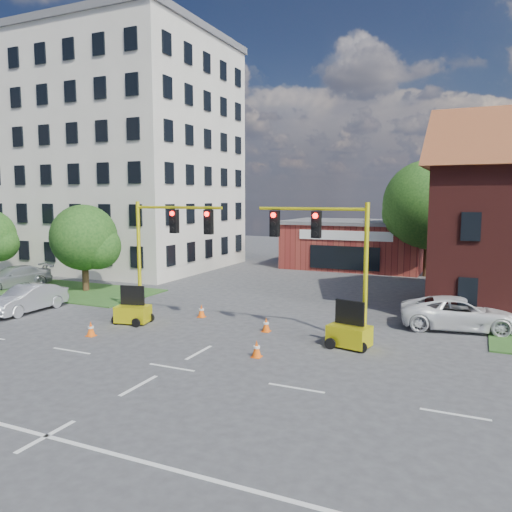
% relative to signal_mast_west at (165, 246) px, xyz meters
% --- Properties ---
extents(ground, '(120.00, 120.00, 0.00)m').
position_rel_signal_mast_west_xyz_m(ground, '(4.36, -6.00, -3.92)').
color(ground, '#3C3C3E').
rests_on(ground, ground).
extents(grass_verge_nw, '(22.00, 6.00, 0.08)m').
position_rel_signal_mast_west_xyz_m(grass_verge_nw, '(-15.64, 4.00, -3.88)').
color(grass_verge_nw, '#2F541F').
rests_on(grass_verge_nw, ground).
extents(lane_markings, '(60.00, 36.00, 0.01)m').
position_rel_signal_mast_west_xyz_m(lane_markings, '(4.36, -9.00, -3.91)').
color(lane_markings, silver).
rests_on(lane_markings, ground).
extents(office_block, '(18.40, 15.40, 20.60)m').
position_rel_signal_mast_west_xyz_m(office_block, '(-15.64, 15.91, 6.39)').
color(office_block, beige).
rests_on(office_block, ground).
extents(brick_shop, '(12.40, 8.40, 4.30)m').
position_rel_signal_mast_west_xyz_m(brick_shop, '(4.36, 23.99, -1.76)').
color(brick_shop, maroon).
rests_on(brick_shop, ground).
extents(tree_large, '(7.54, 7.18, 9.40)m').
position_rel_signal_mast_west_xyz_m(tree_large, '(11.22, 21.08, 1.65)').
color(tree_large, '#332312').
rests_on(tree_large, ground).
extents(tree_nw_front, '(4.68, 4.45, 5.93)m').
position_rel_signal_mast_west_xyz_m(tree_nw_front, '(-9.42, 4.58, -0.38)').
color(tree_nw_front, '#332312').
rests_on(tree_nw_front, ground).
extents(signal_mast_west, '(5.30, 0.60, 6.20)m').
position_rel_signal_mast_west_xyz_m(signal_mast_west, '(0.00, 0.00, 0.00)').
color(signal_mast_west, gray).
rests_on(signal_mast_west, ground).
extents(signal_mast_east, '(5.30, 0.60, 6.20)m').
position_rel_signal_mast_west_xyz_m(signal_mast_east, '(8.71, 0.00, 0.00)').
color(signal_mast_east, gray).
rests_on(signal_mast_east, ground).
extents(trailer_west, '(1.83, 1.42, 1.86)m').
position_rel_signal_mast_west_xyz_m(trailer_west, '(-1.21, -1.19, -3.34)').
color(trailer_west, '#FFF415').
rests_on(trailer_west, ground).
extents(trailer_east, '(1.92, 1.49, 1.95)m').
position_rel_signal_mast_west_xyz_m(trailer_east, '(9.86, -0.68, -3.31)').
color(trailer_east, '#FFF415').
rests_on(trailer_east, ground).
extents(cone_a, '(0.40, 0.40, 0.70)m').
position_rel_signal_mast_west_xyz_m(cone_a, '(-1.48, -3.93, -3.58)').
color(cone_a, '#FF5B0D').
rests_on(cone_a, ground).
extents(cone_b, '(0.40, 0.40, 0.70)m').
position_rel_signal_mast_west_xyz_m(cone_b, '(1.32, 1.37, -3.58)').
color(cone_b, '#FF5B0D').
rests_on(cone_b, ground).
extents(cone_c, '(0.40, 0.40, 0.70)m').
position_rel_signal_mast_west_xyz_m(cone_c, '(6.79, -3.55, -3.58)').
color(cone_c, '#FF5B0D').
rests_on(cone_c, ground).
extents(cone_d, '(0.40, 0.40, 0.70)m').
position_rel_signal_mast_west_xyz_m(cone_d, '(5.63, 0.13, -3.58)').
color(cone_d, '#FF5B0D').
rests_on(cone_d, ground).
extents(pickup_white, '(5.98, 3.48, 1.56)m').
position_rel_signal_mast_west_xyz_m(pickup_white, '(14.08, 4.47, -3.14)').
color(pickup_white, white).
rests_on(pickup_white, ground).
extents(sedan_silver_front, '(1.70, 4.66, 1.53)m').
position_rel_signal_mast_west_xyz_m(sedan_silver_front, '(-8.21, -1.56, -3.16)').
color(sedan_silver_front, '#B2B4BA').
rests_on(sedan_silver_front, ground).
extents(sedan_silver_rear, '(3.48, 5.61, 1.52)m').
position_rel_signal_mast_west_xyz_m(sedan_silver_rear, '(-15.36, 3.48, -3.16)').
color(sedan_silver_rear, '#B2B4BA').
rests_on(sedan_silver_rear, ground).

